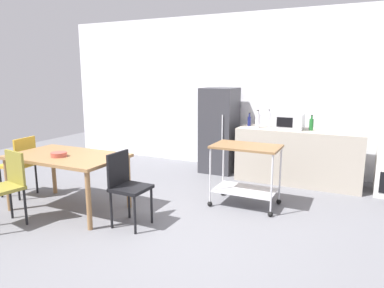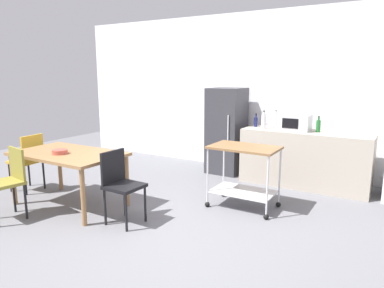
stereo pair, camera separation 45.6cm
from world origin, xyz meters
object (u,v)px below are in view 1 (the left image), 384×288
object	(u,v)px
chair_black	(127,184)
refrigerator	(219,130)
dining_table	(67,161)
chair_olive	(7,183)
kitchen_cart	(246,165)
bottle_olive_oil	(258,120)
bottle_soy_sauce	(269,120)
fruit_bowl	(59,154)
chair_mustard	(20,162)
bottle_sparkling_water	(311,124)
microwave	(289,121)
bottle_sesame_oil	(249,121)

from	to	relation	value
chair_black	refrigerator	world-z (taller)	refrigerator
dining_table	chair_olive	xyz separation A→B (m)	(-0.28, -0.69, -0.15)
kitchen_cart	bottle_olive_oil	bearing A→B (deg)	99.29
bottle_soy_sauce	fruit_bowl	distance (m)	3.44
refrigerator	fruit_bowl	xyz separation A→B (m)	(-1.13, -2.77, 0.00)
chair_mustard	bottle_olive_oil	xyz separation A→B (m)	(2.90, 2.39, 0.51)
bottle_olive_oil	bottle_sparkling_water	xyz separation A→B (m)	(0.86, 0.08, -0.02)
bottle_olive_oil	microwave	size ratio (longest dim) A/B	0.65
chair_olive	microwave	bearing A→B (deg)	60.99
chair_black	chair_olive	size ratio (longest dim) A/B	1.00
bottle_sesame_oil	bottle_olive_oil	size ratio (longest dim) A/B	0.78
refrigerator	bottle_sparkling_water	xyz separation A→B (m)	(1.63, -0.09, 0.23)
dining_table	fruit_bowl	bearing A→B (deg)	-99.34
chair_black	bottle_soy_sauce	distance (m)	2.95
bottle_soy_sauce	fruit_bowl	world-z (taller)	bottle_soy_sauce
bottle_sesame_oil	fruit_bowl	size ratio (longest dim) A/B	1.15
chair_black	bottle_soy_sauce	world-z (taller)	bottle_soy_sauce
refrigerator	dining_table	bearing A→B (deg)	-112.71
chair_black	kitchen_cart	distance (m)	1.65
bottle_sesame_oil	dining_table	bearing A→B (deg)	-123.00
bottle_sparkling_water	chair_olive	bearing A→B (deg)	-132.83
fruit_bowl	bottle_sesame_oil	bearing A→B (deg)	57.83
kitchen_cart	bottle_olive_oil	xyz separation A→B (m)	(-0.22, 1.32, 0.45)
chair_mustard	bottle_soy_sauce	world-z (taller)	bottle_soy_sauce
chair_black	kitchen_cart	bearing A→B (deg)	-39.70
chair_black	dining_table	bearing A→B (deg)	87.00
bottle_olive_oil	bottle_sparkling_water	bearing A→B (deg)	5.32
chair_olive	bottle_sparkling_water	world-z (taller)	bottle_sparkling_water
chair_mustard	fruit_bowl	xyz separation A→B (m)	(1.01, -0.21, 0.26)
chair_olive	bottle_sesame_oil	size ratio (longest dim) A/B	3.84
chair_mustard	refrigerator	world-z (taller)	refrigerator
fruit_bowl	microwave	bearing A→B (deg)	48.12
bottle_olive_oil	bottle_soy_sauce	xyz separation A→B (m)	(0.15, 0.16, 0.00)
chair_black	chair_olive	world-z (taller)	same
dining_table	chair_black	bearing A→B (deg)	-4.52
dining_table	fruit_bowl	world-z (taller)	fruit_bowl
chair_olive	fruit_bowl	world-z (taller)	chair_olive
bottle_soy_sauce	chair_olive	bearing A→B (deg)	-124.65
microwave	bottle_sparkling_water	world-z (taller)	microwave
chair_mustard	bottle_soy_sauce	distance (m)	4.01
bottle_sesame_oil	bottle_sparkling_water	xyz separation A→B (m)	(1.05, -0.04, 0.01)
microwave	bottle_olive_oil	bearing A→B (deg)	-171.11
refrigerator	bottle_sparkling_water	world-z (taller)	refrigerator
chair_olive	bottle_sesame_oil	distance (m)	3.87
refrigerator	microwave	distance (m)	1.30
fruit_bowl	dining_table	bearing A→B (deg)	80.66
bottle_olive_oil	refrigerator	bearing A→B (deg)	167.19
bottle_olive_oil	microwave	xyz separation A→B (m)	(0.51, 0.08, 0.00)
dining_table	microwave	distance (m)	3.51
dining_table	chair_black	size ratio (longest dim) A/B	1.69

